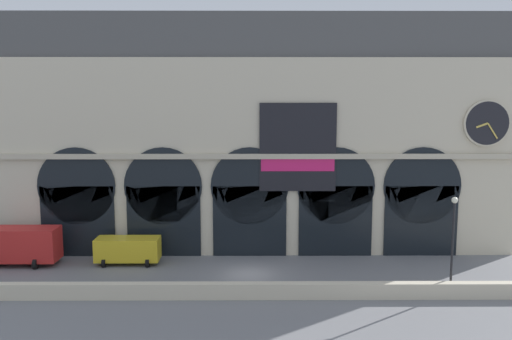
{
  "coord_description": "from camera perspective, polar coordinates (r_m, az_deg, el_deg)",
  "views": [
    {
      "loc": [
        0.28,
        -40.6,
        13.69
      ],
      "look_at": [
        0.55,
        5.0,
        7.51
      ],
      "focal_mm": 37.91,
      "sensor_mm": 36.0,
      "label": 1
    }
  ],
  "objects": [
    {
      "name": "quay_parapet_wall",
      "position": [
        37.81,
        -0.76,
        -12.62
      ],
      "size": [
        90.0,
        0.7,
        1.1
      ],
      "primitive_type": "cube",
      "color": "beige",
      "rests_on": "ground"
    },
    {
      "name": "van_midwest",
      "position": [
        46.2,
        -13.36,
        -8.13
      ],
      "size": [
        5.2,
        2.48,
        2.2
      ],
      "color": "gold",
      "rests_on": "ground"
    },
    {
      "name": "station_building",
      "position": [
        48.67,
        -0.64,
        3.55
      ],
      "size": [
        45.86,
        6.3,
        20.8
      ],
      "color": "beige",
      "rests_on": "ground"
    },
    {
      "name": "street_lamp_quayside",
      "position": [
        39.9,
        20.08,
        -6.21
      ],
      "size": [
        0.44,
        0.44,
        6.9
      ],
      "color": "black",
      "rests_on": "ground"
    },
    {
      "name": "box_truck_west",
      "position": [
        48.75,
        -24.22,
        -7.22
      ],
      "size": [
        7.5,
        2.91,
        3.12
      ],
      "color": "#19727A",
      "rests_on": "ground"
    },
    {
      "name": "ground_plane",
      "position": [
        42.84,
        -0.71,
        -10.92
      ],
      "size": [
        200.0,
        200.0,
        0.0
      ],
      "primitive_type": "plane",
      "color": "slate"
    }
  ]
}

